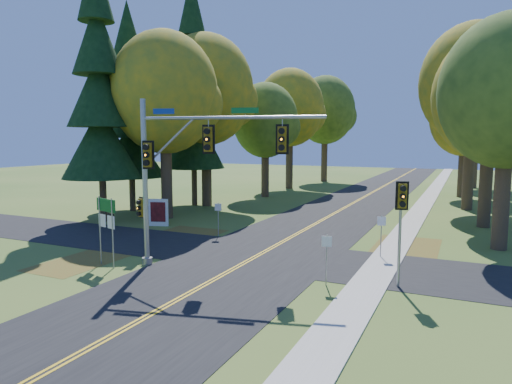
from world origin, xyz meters
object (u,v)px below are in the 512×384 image
at_px(traffic_mast, 187,160).
at_px(info_kiosk, 158,213).
at_px(route_sign_cluster, 106,218).
at_px(east_signal_pole, 401,208).

xyz_separation_m(traffic_mast, info_kiosk, (-7.68, 7.82, -4.16)).
distance_m(traffic_mast, route_sign_cluster, 4.83).
bearing_deg(traffic_mast, route_sign_cluster, -172.54).
height_order(traffic_mast, east_signal_pole, traffic_mast).
bearing_deg(traffic_mast, east_signal_pole, -8.63).
distance_m(route_sign_cluster, info_kiosk, 10.22).
height_order(route_sign_cluster, info_kiosk, route_sign_cluster).
xyz_separation_m(traffic_mast, east_signal_pole, (9.51, 0.96, -1.77)).
xyz_separation_m(east_signal_pole, route_sign_cluster, (-13.18, -2.44, -0.99)).
height_order(traffic_mast, route_sign_cluster, traffic_mast).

